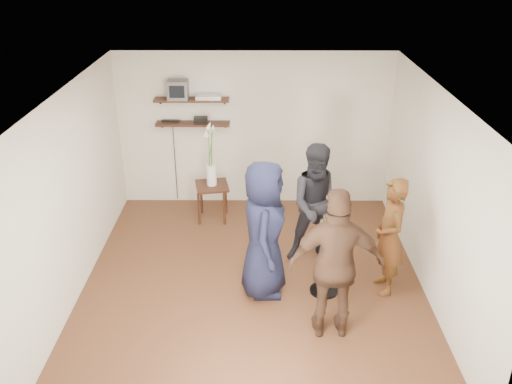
% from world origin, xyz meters
% --- Properties ---
extents(room, '(4.58, 5.08, 2.68)m').
position_xyz_m(room, '(0.00, 0.00, 1.30)').
color(room, '#472517').
rests_on(room, ground).
extents(shelf_upper, '(1.20, 0.25, 0.04)m').
position_xyz_m(shelf_upper, '(-1.00, 2.38, 1.85)').
color(shelf_upper, black).
rests_on(shelf_upper, room).
extents(shelf_lower, '(1.20, 0.25, 0.04)m').
position_xyz_m(shelf_lower, '(-1.00, 2.38, 1.45)').
color(shelf_lower, black).
rests_on(shelf_lower, room).
extents(crt_monitor, '(0.32, 0.30, 0.30)m').
position_xyz_m(crt_monitor, '(-1.21, 2.38, 2.02)').
color(crt_monitor, '#59595B').
rests_on(crt_monitor, shelf_upper).
extents(dvd_deck, '(0.40, 0.24, 0.06)m').
position_xyz_m(dvd_deck, '(-0.72, 2.38, 1.90)').
color(dvd_deck, silver).
rests_on(dvd_deck, shelf_upper).
extents(radio, '(0.22, 0.10, 0.10)m').
position_xyz_m(radio, '(-0.87, 2.38, 1.52)').
color(radio, black).
rests_on(radio, shelf_lower).
extents(power_strip, '(0.30, 0.05, 0.03)m').
position_xyz_m(power_strip, '(-1.36, 2.42, 1.48)').
color(power_strip, black).
rests_on(power_strip, shelf_lower).
extents(side_table, '(0.59, 0.59, 0.61)m').
position_xyz_m(side_table, '(-0.68, 1.83, 0.51)').
color(side_table, black).
rests_on(side_table, room).
extents(vase_lilies, '(0.20, 0.21, 1.09)m').
position_xyz_m(vase_lilies, '(-0.68, 1.83, 0.95)').
color(vase_lilies, white).
rests_on(vase_lilies, side_table).
extents(drinks_table, '(0.48, 0.48, 0.88)m').
position_xyz_m(drinks_table, '(0.93, -0.18, 0.57)').
color(drinks_table, black).
rests_on(drinks_table, room).
extents(wine_glass_fl, '(0.07, 0.07, 0.20)m').
position_xyz_m(wine_glass_fl, '(0.86, -0.23, 1.02)').
color(wine_glass_fl, silver).
rests_on(wine_glass_fl, drinks_table).
extents(wine_glass_fr, '(0.06, 0.06, 0.19)m').
position_xyz_m(wine_glass_fr, '(0.99, -0.22, 1.01)').
color(wine_glass_fr, silver).
rests_on(wine_glass_fr, drinks_table).
extents(wine_glass_bl, '(0.07, 0.07, 0.21)m').
position_xyz_m(wine_glass_bl, '(0.92, -0.11, 1.03)').
color(wine_glass_bl, silver).
rests_on(wine_glass_bl, drinks_table).
extents(wine_glass_br, '(0.07, 0.07, 0.21)m').
position_xyz_m(wine_glass_br, '(0.97, -0.17, 1.02)').
color(wine_glass_br, silver).
rests_on(wine_glass_br, drinks_table).
extents(person_plaid, '(0.43, 0.61, 1.58)m').
position_xyz_m(person_plaid, '(1.73, -0.12, 0.79)').
color(person_plaid, '#A61319').
rests_on(person_plaid, room).
extents(person_dark, '(0.87, 0.69, 1.75)m').
position_xyz_m(person_dark, '(0.90, 0.61, 0.87)').
color(person_dark, black).
rests_on(person_dark, room).
extents(person_navy, '(0.60, 0.90, 1.82)m').
position_xyz_m(person_navy, '(0.14, -0.16, 0.91)').
color(person_navy, black).
rests_on(person_navy, room).
extents(person_brown, '(1.08, 0.46, 1.85)m').
position_xyz_m(person_brown, '(0.94, -0.98, 0.92)').
color(person_brown, '#462C1E').
rests_on(person_brown, room).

